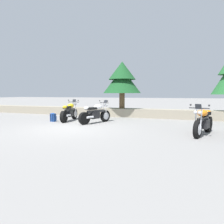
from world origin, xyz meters
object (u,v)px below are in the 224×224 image
Objects in this scene: motorcycle_orange_far_right at (203,122)px; rider_backpack at (53,117)px; motorcycle_yellow_near_left at (70,112)px; pine_tree_far_left at (122,78)px; motorcycle_white_centre at (96,114)px.

rider_backpack is (-7.33, 1.15, -0.24)m from motorcycle_orange_far_right.
motorcycle_yellow_near_left and motorcycle_orange_far_right have the same top height.
pine_tree_far_left is (2.29, 2.79, 2.03)m from motorcycle_yellow_near_left.
rider_backpack is at bearing -138.14° from motorcycle_yellow_near_left.
rider_backpack is (-0.67, -0.60, -0.24)m from motorcycle_yellow_near_left.
motorcycle_white_centre reaches higher than rider_backpack.
rider_backpack is at bearing -131.07° from pine_tree_far_left.
pine_tree_far_left reaches higher than rider_backpack.
motorcycle_yellow_near_left is at bearing 41.86° from rider_backpack.
motorcycle_white_centre and motorcycle_orange_far_right have the same top height.
pine_tree_far_left reaches higher than motorcycle_yellow_near_left.
motorcycle_yellow_near_left is at bearing -129.31° from pine_tree_far_left.
pine_tree_far_left is (-4.37, 4.54, 2.03)m from motorcycle_orange_far_right.
motorcycle_yellow_near_left is 0.68× the size of pine_tree_far_left.
pine_tree_far_left is (0.55, 3.14, 2.03)m from motorcycle_white_centre.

